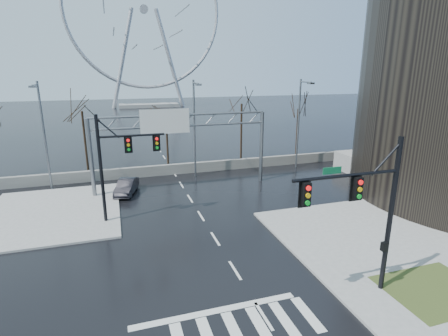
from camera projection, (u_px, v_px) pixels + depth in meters
name	position (u px, v px, depth m)	size (l,w,h in m)	color
ground	(235.00, 270.00, 19.70)	(260.00, 260.00, 0.00)	black
sidewalk_right_ext	(360.00, 231.00, 24.42)	(12.00, 10.00, 0.15)	gray
sidewalk_far	(53.00, 213.00, 27.51)	(10.00, 12.00, 0.15)	gray
grass_strip	(435.00, 290.00, 17.68)	(5.00, 4.00, 0.02)	#2F421B
barrier_wall	(174.00, 169.00, 37.92)	(52.00, 0.50, 1.10)	slate
signal_mast_near	(369.00, 205.00, 16.17)	(5.52, 0.41, 8.00)	black
signal_mast_far	(117.00, 158.00, 24.93)	(4.72, 0.41, 8.00)	black
sign_gantry	(178.00, 135.00, 31.93)	(16.36, 0.40, 7.60)	slate
streetlight_left	(43.00, 128.00, 31.31)	(0.50, 2.55, 10.00)	slate
streetlight_mid	(195.00, 122.00, 35.37)	(0.50, 2.55, 10.00)	slate
streetlight_right	(300.00, 117.00, 38.85)	(0.50, 2.55, 10.00)	slate
tree_left	(83.00, 118.00, 37.06)	(3.75, 3.75, 7.50)	black
tree_center	(166.00, 121.00, 40.81)	(3.25, 3.25, 6.50)	black
tree_right	(242.00, 110.00, 42.22)	(3.90, 3.90, 7.80)	black
tree_far_right	(298.00, 114.00, 45.21)	(3.40, 3.40, 6.80)	black
ferris_wheel	(144.00, 16.00, 101.36)	(45.00, 6.00, 50.91)	gray
car	(127.00, 186.00, 31.83)	(1.42, 4.09, 1.35)	black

